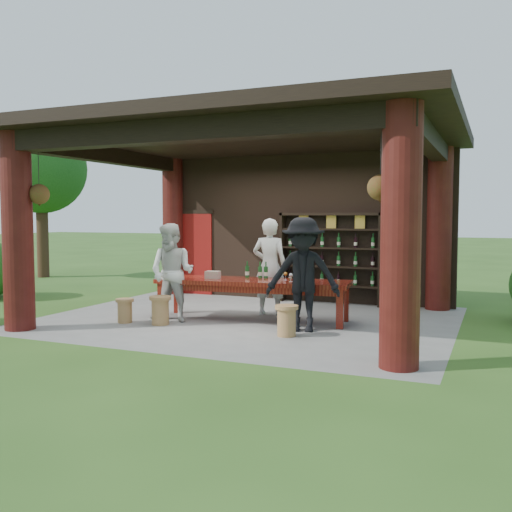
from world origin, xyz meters
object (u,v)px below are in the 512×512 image
at_px(stool_near_right, 287,320).
at_px(guest_woman, 172,273).
at_px(tasting_table, 253,286).
at_px(stool_near_left, 160,310).
at_px(guest_man, 303,275).
at_px(host, 270,267).
at_px(wine_shelf, 330,258).
at_px(stool_far_left, 125,310).
at_px(napkin_basket, 213,275).

relative_size(stool_near_right, guest_woman, 0.28).
bearing_deg(tasting_table, stool_near_right, -45.63).
bearing_deg(stool_near_right, stool_near_left, 179.12).
distance_m(guest_woman, guest_man, 2.46).
xyz_separation_m(stool_near_left, guest_man, (2.49, 0.44, 0.68)).
distance_m(stool_near_right, host, 2.10).
height_order(wine_shelf, guest_woman, wine_shelf).
relative_size(wine_shelf, stool_near_right, 4.56).
bearing_deg(guest_woman, stool_near_right, -12.71).
xyz_separation_m(wine_shelf, host, (-0.68, -1.87, -0.06)).
relative_size(stool_far_left, napkin_basket, 1.66).
relative_size(stool_near_right, stool_far_left, 1.15).
bearing_deg(wine_shelf, tasting_table, -106.76).
height_order(stool_far_left, guest_woman, guest_woman).
distance_m(stool_far_left, host, 2.84).
xyz_separation_m(tasting_table, stool_near_left, (-1.32, -1.05, -0.37)).
relative_size(stool_far_left, guest_man, 0.23).
height_order(wine_shelf, stool_near_right, wine_shelf).
bearing_deg(host, wine_shelf, -115.50).
bearing_deg(guest_woman, tasting_table, 25.15).
xyz_separation_m(wine_shelf, guest_man, (0.41, -3.13, -0.05)).
height_order(tasting_table, stool_near_right, tasting_table).
height_order(wine_shelf, napkin_basket, wine_shelf).
bearing_deg(guest_man, guest_woman, 171.96).
height_order(stool_near_left, stool_near_right, stool_near_left).
distance_m(stool_far_left, guest_woman, 1.08).
distance_m(wine_shelf, guest_woman, 3.82).
bearing_deg(guest_man, host, 120.77).
distance_m(stool_near_right, napkin_basket, 2.12).
bearing_deg(stool_near_left, guest_man, 10.06).
bearing_deg(stool_far_left, stool_near_right, 0.95).
xyz_separation_m(tasting_table, host, (0.08, 0.65, 0.30)).
xyz_separation_m(stool_near_right, napkin_basket, (-1.81, 0.95, 0.56)).
distance_m(host, napkin_basket, 1.15).
relative_size(tasting_table, host, 1.94).
bearing_deg(tasting_table, host, 83.08).
xyz_separation_m(guest_man, napkin_basket, (-1.92, 0.47, -0.13)).
distance_m(wine_shelf, host, 1.99).
xyz_separation_m(tasting_table, stool_near_right, (1.06, -1.08, -0.37)).
xyz_separation_m(tasting_table, stool_far_left, (-2.01, -1.13, -0.41)).
bearing_deg(stool_near_left, guest_woman, 83.71).
bearing_deg(host, stool_far_left, 34.97).
bearing_deg(stool_far_left, stool_near_left, 7.23).
relative_size(host, napkin_basket, 7.21).
distance_m(tasting_table, stool_far_left, 2.35).
bearing_deg(wine_shelf, stool_far_left, -127.16).
bearing_deg(stool_near_left, stool_near_right, -0.88).
relative_size(stool_near_left, host, 0.27).
bearing_deg(napkin_basket, stool_near_left, -121.93).
relative_size(guest_woman, guest_man, 0.94).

